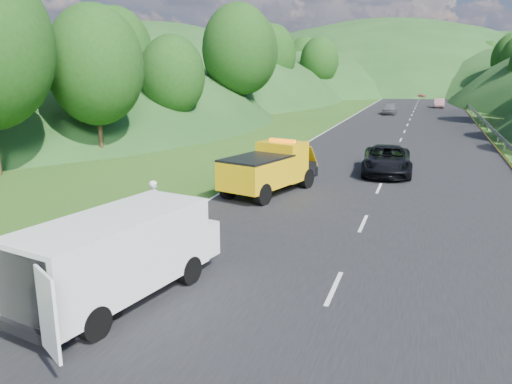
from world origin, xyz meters
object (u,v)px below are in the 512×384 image
at_px(white_van, 120,252).
at_px(passing_suv, 386,174).
at_px(child, 157,253).
at_px(suitcase, 133,223).
at_px(spare_tire, 109,316).
at_px(worker, 73,340).
at_px(woman, 156,225).
at_px(tow_truck, 270,168).

height_order(white_van, passing_suv, white_van).
bearing_deg(child, passing_suv, 82.06).
height_order(white_van, suitcase, white_van).
bearing_deg(white_van, spare_tire, -67.30).
height_order(worker, suitcase, worker).
relative_size(worker, passing_suv, 0.32).
bearing_deg(suitcase, white_van, -60.05).
height_order(worker, spare_tire, worker).
height_order(woman, passing_suv, woman).
xyz_separation_m(white_van, woman, (-2.32, 5.65, -1.25)).
bearing_deg(tow_truck, woman, -96.57).
xyz_separation_m(white_van, suitcase, (-2.78, 4.83, -0.96)).
relative_size(tow_truck, child, 5.98).
bearing_deg(child, tow_truck, 96.61).
distance_m(white_van, worker, 2.39).
xyz_separation_m(child, passing_suv, (5.76, 14.90, 0.00)).
bearing_deg(worker, spare_tire, 50.86).
relative_size(white_van, passing_suv, 1.19).
relative_size(woman, passing_suv, 0.30).
relative_size(tow_truck, woman, 3.54).
distance_m(woman, child, 2.94).
height_order(child, suitcase, suitcase).
bearing_deg(child, suitcase, 152.17).
distance_m(child, passing_suv, 15.97).
relative_size(child, spare_tire, 1.58).
relative_size(white_van, worker, 3.73).
height_order(child, worker, worker).
height_order(tow_truck, child, tow_truck).
bearing_deg(spare_tire, child, 104.16).
relative_size(child, passing_suv, 0.18).
relative_size(suitcase, passing_suv, 0.10).
height_order(woman, spare_tire, woman).
height_order(tow_truck, suitcase, tow_truck).
relative_size(tow_truck, worker, 3.37).
distance_m(worker, spare_tire, 1.19).
relative_size(white_van, woman, 3.92).
bearing_deg(worker, passing_suv, 41.43).
height_order(woman, worker, worker).
xyz_separation_m(woman, passing_suv, (7.25, 12.37, 0.00)).
distance_m(tow_truck, spare_tire, 12.67).
relative_size(tow_truck, suitcase, 10.39).
distance_m(white_van, spare_tire, 1.52).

